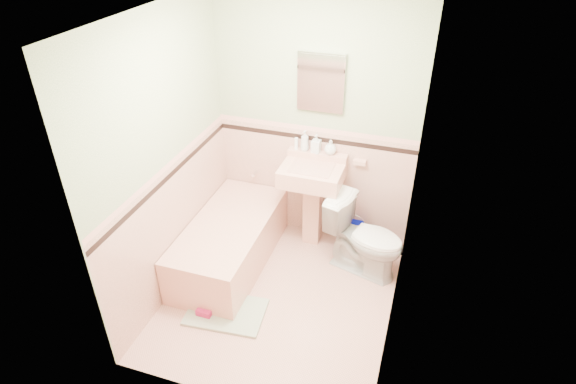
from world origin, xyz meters
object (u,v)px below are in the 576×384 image
(sink, at_px, (311,206))
(medicine_cabinet, at_px, (321,82))
(shoe, at_px, (204,313))
(toilet, at_px, (365,238))
(bathtub, at_px, (230,243))
(soap_bottle_right, at_px, (330,147))
(bucket, at_px, (353,234))
(soap_bottle_left, at_px, (305,141))
(soap_bottle_mid, at_px, (316,143))

(sink, xyz_separation_m, medicine_cabinet, (0.00, 0.21, 1.23))
(shoe, bearing_deg, toilet, 41.79)
(bathtub, bearing_deg, medicine_cabinet, 47.42)
(soap_bottle_right, bearing_deg, bucket, -10.22)
(shoe, bearing_deg, soap_bottle_right, 63.95)
(bathtub, height_order, toilet, toilet)
(bathtub, distance_m, soap_bottle_left, 1.26)
(medicine_cabinet, relative_size, soap_bottle_mid, 3.00)
(bathtub, height_order, sink, sink)
(toilet, relative_size, bucket, 3.11)
(soap_bottle_left, height_order, toilet, soap_bottle_left)
(sink, height_order, medicine_cabinet, medicine_cabinet)
(bathtub, xyz_separation_m, shoe, (0.08, -0.77, -0.17))
(soap_bottle_right, height_order, shoe, soap_bottle_right)
(sink, height_order, soap_bottle_right, soap_bottle_right)
(bucket, bearing_deg, soap_bottle_left, 174.50)
(toilet, distance_m, bucket, 0.47)
(bathtub, bearing_deg, toilet, 13.23)
(soap_bottle_mid, xyz_separation_m, shoe, (-0.58, -1.48, -1.04))
(sink, relative_size, soap_bottle_right, 6.32)
(sink, distance_m, toilet, 0.65)
(soap_bottle_right, xyz_separation_m, toilet, (0.48, -0.41, -0.69))
(bucket, bearing_deg, bathtub, -149.34)
(medicine_cabinet, relative_size, soap_bottle_right, 3.73)
(sink, relative_size, medicine_cabinet, 1.69)
(toilet, bearing_deg, bucket, 42.50)
(soap_bottle_left, bearing_deg, medicine_cabinet, 12.65)
(soap_bottle_mid, bearing_deg, bathtub, -133.03)
(sink, height_order, shoe, sink)
(soap_bottle_mid, bearing_deg, bucket, -6.94)
(medicine_cabinet, xyz_separation_m, toilet, (0.60, -0.44, -1.32))
(medicine_cabinet, xyz_separation_m, soap_bottle_left, (-0.13, -0.03, -0.60))
(medicine_cabinet, height_order, toilet, medicine_cabinet)
(sink, bearing_deg, shoe, -114.85)
(bathtub, relative_size, soap_bottle_right, 10.13)
(soap_bottle_mid, distance_m, soap_bottle_right, 0.15)
(toilet, distance_m, shoe, 1.64)
(soap_bottle_right, relative_size, bucket, 0.60)
(sink, xyz_separation_m, toilet, (0.60, -0.23, -0.09))
(soap_bottle_right, distance_m, toilet, 0.93)
(soap_bottle_right, bearing_deg, toilet, -40.61)
(soap_bottle_mid, relative_size, toilet, 0.24)
(shoe, bearing_deg, bathtub, 96.02)
(bucket, bearing_deg, soap_bottle_mid, 173.06)
(sink, height_order, toilet, sink)
(soap_bottle_left, height_order, shoe, soap_bottle_left)
(sink, xyz_separation_m, bucket, (0.43, 0.13, -0.35))
(soap_bottle_right, xyz_separation_m, shoe, (-0.73, -1.48, -1.02))
(sink, relative_size, bucket, 3.80)
(medicine_cabinet, bearing_deg, toilet, -35.99)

